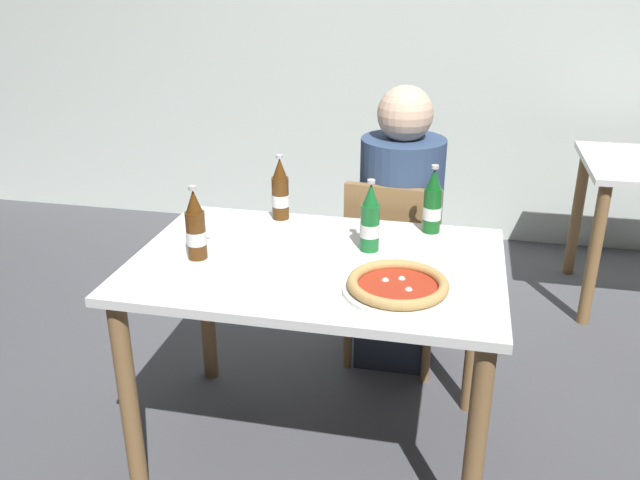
# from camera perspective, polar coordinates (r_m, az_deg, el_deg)

# --- Properties ---
(ground_plane) EXTENTS (8.00, 8.00, 0.00)m
(ground_plane) POSITION_cam_1_polar(r_m,az_deg,el_deg) (2.57, -0.25, -17.07)
(ground_plane) COLOR #4C4C51
(back_wall_tiled) EXTENTS (7.00, 0.10, 2.60)m
(back_wall_tiled) POSITION_cam_1_polar(r_m,az_deg,el_deg) (4.16, 6.58, 17.94)
(back_wall_tiled) COLOR silver
(back_wall_tiled) RESTS_ON ground_plane
(dining_table_main) EXTENTS (1.20, 0.80, 0.75)m
(dining_table_main) POSITION_cam_1_polar(r_m,az_deg,el_deg) (2.22, -0.27, -4.40)
(dining_table_main) COLOR silver
(dining_table_main) RESTS_ON ground_plane
(chair_behind_table) EXTENTS (0.44, 0.44, 0.85)m
(chair_behind_table) POSITION_cam_1_polar(r_m,az_deg,el_deg) (2.80, 6.43, -1.95)
(chair_behind_table) COLOR olive
(chair_behind_table) RESTS_ON ground_plane
(diner_seated) EXTENTS (0.34, 0.34, 1.21)m
(diner_seated) POSITION_cam_1_polar(r_m,az_deg,el_deg) (2.81, 6.78, 0.34)
(diner_seated) COLOR #2D3342
(diner_seated) RESTS_ON ground_plane
(pizza_margherita_near) EXTENTS (0.33, 0.33, 0.04)m
(pizza_margherita_near) POSITION_cam_1_polar(r_m,az_deg,el_deg) (1.97, 6.67, -3.91)
(pizza_margherita_near) COLOR white
(pizza_margherita_near) RESTS_ON dining_table_main
(beer_bottle_left) EXTENTS (0.07, 0.07, 0.25)m
(beer_bottle_left) POSITION_cam_1_polar(r_m,az_deg,el_deg) (2.21, 4.30, 1.64)
(beer_bottle_left) COLOR #196B2D
(beer_bottle_left) RESTS_ON dining_table_main
(beer_bottle_center) EXTENTS (0.07, 0.07, 0.25)m
(beer_bottle_center) POSITION_cam_1_polar(r_m,az_deg,el_deg) (2.18, -10.59, 0.99)
(beer_bottle_center) COLOR #512D0F
(beer_bottle_center) RESTS_ON dining_table_main
(beer_bottle_right) EXTENTS (0.07, 0.07, 0.25)m
(beer_bottle_right) POSITION_cam_1_polar(r_m,az_deg,el_deg) (2.49, -3.42, 4.12)
(beer_bottle_right) COLOR #512D0F
(beer_bottle_right) RESTS_ON dining_table_main
(beer_bottle_extra) EXTENTS (0.07, 0.07, 0.25)m
(beer_bottle_extra) POSITION_cam_1_polar(r_m,az_deg,el_deg) (2.39, 9.60, 3.04)
(beer_bottle_extra) COLOR #14591E
(beer_bottle_extra) RESTS_ON dining_table_main
(napkin_with_cutlery) EXTENTS (0.19, 0.19, 0.01)m
(napkin_with_cutlery) POSITION_cam_1_polar(r_m,az_deg,el_deg) (2.45, -9.36, 1.01)
(napkin_with_cutlery) COLOR white
(napkin_with_cutlery) RESTS_ON dining_table_main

